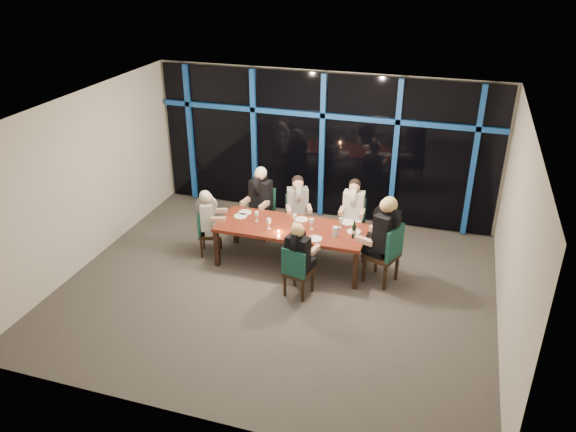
# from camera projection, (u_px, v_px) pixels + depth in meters

# --- Properties ---
(room) EXTENTS (7.04, 7.00, 3.02)m
(room) POSITION_uv_depth(u_px,v_px,m) (276.00, 175.00, 8.49)
(room) COLOR #544E4A
(room) RESTS_ON ground
(window_wall) EXTENTS (6.86, 0.43, 2.94)m
(window_wall) POSITION_uv_depth(u_px,v_px,m) (323.00, 144.00, 11.21)
(window_wall) COLOR black
(window_wall) RESTS_ON ground
(dining_table) EXTENTS (2.60, 1.00, 0.75)m
(dining_table) POSITION_uv_depth(u_px,v_px,m) (291.00, 230.00, 9.77)
(dining_table) COLOR maroon
(dining_table) RESTS_ON ground
(chair_far_left) EXTENTS (0.51, 0.51, 0.97)m
(chair_far_left) POSITION_uv_depth(u_px,v_px,m) (262.00, 209.00, 10.85)
(chair_far_left) COLOR black
(chair_far_left) RESTS_ON ground
(chair_far_mid) EXTENTS (0.56, 0.56, 0.92)m
(chair_far_mid) POSITION_uv_depth(u_px,v_px,m) (297.00, 216.00, 10.65)
(chair_far_mid) COLOR black
(chair_far_mid) RESTS_ON ground
(chair_far_right) EXTENTS (0.44, 0.44, 0.91)m
(chair_far_right) POSITION_uv_depth(u_px,v_px,m) (353.00, 219.00, 10.53)
(chair_far_right) COLOR black
(chair_far_right) RESTS_ON ground
(chair_end_left) EXTENTS (0.50, 0.50, 0.86)m
(chair_end_left) POSITION_uv_depth(u_px,v_px,m) (206.00, 230.00, 10.21)
(chair_end_left) COLOR black
(chair_end_left) RESTS_ON ground
(chair_end_right) EXTENTS (0.65, 0.65, 1.08)m
(chair_end_right) POSITION_uv_depth(u_px,v_px,m) (387.00, 252.00, 9.26)
(chair_end_right) COLOR black
(chair_end_right) RESTS_ON ground
(chair_near_mid) EXTENTS (0.49, 0.49, 0.89)m
(chair_near_mid) POSITION_uv_depth(u_px,v_px,m) (296.00, 270.00, 8.94)
(chair_near_mid) COLOR black
(chair_near_mid) RESTS_ON ground
(diner_far_left) EXTENTS (0.52, 0.64, 0.95)m
(diner_far_left) POSITION_uv_depth(u_px,v_px,m) (260.00, 193.00, 10.61)
(diner_far_left) COLOR black
(diner_far_left) RESTS_ON ground
(diner_far_mid) EXTENTS (0.57, 0.63, 0.90)m
(diner_far_mid) POSITION_uv_depth(u_px,v_px,m) (298.00, 200.00, 10.42)
(diner_far_mid) COLOR black
(diner_far_mid) RESTS_ON ground
(diner_far_right) EXTENTS (0.46, 0.58, 0.89)m
(diner_far_right) POSITION_uv_depth(u_px,v_px,m) (354.00, 204.00, 10.30)
(diner_far_right) COLOR white
(diner_far_right) RESTS_ON ground
(diner_end_left) EXTENTS (0.58, 0.51, 0.84)m
(diner_end_left) POSITION_uv_depth(u_px,v_px,m) (209.00, 213.00, 10.06)
(diner_end_left) COLOR black
(diner_end_left) RESTS_ON ground
(diner_end_right) EXTENTS (0.74, 0.66, 1.05)m
(diner_end_right) POSITION_uv_depth(u_px,v_px,m) (384.00, 227.00, 9.12)
(diner_end_right) COLOR black
(diner_end_right) RESTS_ON ground
(diner_near_mid) EXTENTS (0.49, 0.60, 0.87)m
(diner_near_mid) POSITION_uv_depth(u_px,v_px,m) (299.00, 248.00, 8.85)
(diner_near_mid) COLOR black
(diner_near_mid) RESTS_ON ground
(plate_far_left) EXTENTS (0.24, 0.24, 0.01)m
(plate_far_left) POSITION_uv_depth(u_px,v_px,m) (245.00, 212.00, 10.24)
(plate_far_left) COLOR white
(plate_far_left) RESTS_ON dining_table
(plate_far_mid) EXTENTS (0.24, 0.24, 0.01)m
(plate_far_mid) POSITION_uv_depth(u_px,v_px,m) (301.00, 219.00, 9.97)
(plate_far_mid) COLOR white
(plate_far_mid) RESTS_ON dining_table
(plate_far_right) EXTENTS (0.24, 0.24, 0.01)m
(plate_far_right) POSITION_uv_depth(u_px,v_px,m) (348.00, 223.00, 9.87)
(plate_far_right) COLOR white
(plate_far_right) RESTS_ON dining_table
(plate_end_left) EXTENTS (0.24, 0.24, 0.01)m
(plate_end_left) POSITION_uv_depth(u_px,v_px,m) (240.00, 216.00, 10.09)
(plate_end_left) COLOR white
(plate_end_left) RESTS_ON dining_table
(plate_end_right) EXTENTS (0.24, 0.24, 0.01)m
(plate_end_right) POSITION_uv_depth(u_px,v_px,m) (354.00, 232.00, 9.56)
(plate_end_right) COLOR white
(plate_end_right) RESTS_ON dining_table
(plate_near_mid) EXTENTS (0.24, 0.24, 0.01)m
(plate_near_mid) POSITION_uv_depth(u_px,v_px,m) (315.00, 239.00, 9.33)
(plate_near_mid) COLOR white
(plate_near_mid) RESTS_ON dining_table
(wine_bottle) EXTENTS (0.07, 0.07, 0.32)m
(wine_bottle) POSITION_uv_depth(u_px,v_px,m) (354.00, 231.00, 9.33)
(wine_bottle) COLOR black
(wine_bottle) RESTS_ON dining_table
(water_pitcher) EXTENTS (0.11, 0.10, 0.18)m
(water_pitcher) POSITION_uv_depth(u_px,v_px,m) (335.00, 232.00, 9.38)
(water_pitcher) COLOR silver
(water_pitcher) RESTS_ON dining_table
(tea_light) EXTENTS (0.05, 0.05, 0.03)m
(tea_light) POSITION_uv_depth(u_px,v_px,m) (279.00, 232.00, 9.54)
(tea_light) COLOR #FFA24C
(tea_light) RESTS_ON dining_table
(wine_glass_a) EXTENTS (0.08, 0.08, 0.20)m
(wine_glass_a) POSITION_uv_depth(u_px,v_px,m) (269.00, 221.00, 9.61)
(wine_glass_a) COLOR silver
(wine_glass_a) RESTS_ON dining_table
(wine_glass_b) EXTENTS (0.07, 0.07, 0.18)m
(wine_glass_b) POSITION_uv_depth(u_px,v_px,m) (295.00, 217.00, 9.79)
(wine_glass_b) COLOR silver
(wine_glass_b) RESTS_ON dining_table
(wine_glass_c) EXTENTS (0.07, 0.07, 0.19)m
(wine_glass_c) POSITION_uv_depth(u_px,v_px,m) (312.00, 222.00, 9.60)
(wine_glass_c) COLOR silver
(wine_glass_c) RESTS_ON dining_table
(wine_glass_d) EXTENTS (0.07, 0.07, 0.19)m
(wine_glass_d) POSITION_uv_depth(u_px,v_px,m) (257.00, 214.00, 9.87)
(wine_glass_d) COLOR white
(wine_glass_d) RESTS_ON dining_table
(wine_glass_e) EXTENTS (0.07, 0.07, 0.18)m
(wine_glass_e) POSITION_uv_depth(u_px,v_px,m) (341.00, 220.00, 9.67)
(wine_glass_e) COLOR white
(wine_glass_e) RESTS_ON dining_table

